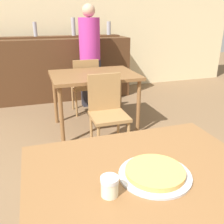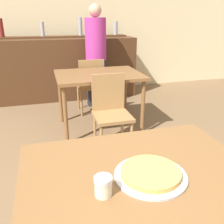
# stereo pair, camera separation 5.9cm
# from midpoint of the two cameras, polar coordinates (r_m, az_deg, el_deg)

# --- Properties ---
(wall_back) EXTENTS (8.00, 0.05, 2.80)m
(wall_back) POSITION_cam_midpoint_polar(r_m,az_deg,el_deg) (5.19, -13.87, 19.80)
(wall_back) COLOR beige
(wall_back) RESTS_ON ground_plane
(dining_table_near) EXTENTS (1.14, 0.85, 0.77)m
(dining_table_near) POSITION_cam_midpoint_polar(r_m,az_deg,el_deg) (1.30, 5.67, -16.06)
(dining_table_near) COLOR brown
(dining_table_near) RESTS_ON ground_plane
(dining_table_far) EXTENTS (1.10, 0.83, 0.77)m
(dining_table_far) POSITION_cam_midpoint_polar(r_m,az_deg,el_deg) (3.30, -4.64, 7.30)
(dining_table_far) COLOR brown
(dining_table_far) RESTS_ON ground_plane
(bar_counter) EXTENTS (2.60, 0.56, 1.10)m
(bar_counter) POSITION_cam_midpoint_polar(r_m,az_deg,el_deg) (4.78, -12.45, 9.54)
(bar_counter) COLOR #4C2D19
(bar_counter) RESTS_ON ground_plane
(bar_back_shelf) EXTENTS (2.39, 0.24, 0.34)m
(bar_back_shelf) POSITION_cam_midpoint_polar(r_m,az_deg,el_deg) (4.84, -13.28, 16.86)
(bar_back_shelf) COLOR #4C2D19
(bar_back_shelf) RESTS_ON bar_counter
(chair_far_side_front) EXTENTS (0.40, 0.40, 0.87)m
(chair_far_side_front) POSITION_cam_midpoint_polar(r_m,az_deg,el_deg) (2.81, -1.76, 0.93)
(chair_far_side_front) COLOR olive
(chair_far_side_front) RESTS_ON ground_plane
(chair_far_side_back) EXTENTS (0.40, 0.40, 0.87)m
(chair_far_side_back) POSITION_cam_midpoint_polar(r_m,az_deg,el_deg) (3.90, -6.58, 6.60)
(chair_far_side_back) COLOR olive
(chair_far_side_back) RESTS_ON ground_plane
(pizza_tray) EXTENTS (0.34, 0.34, 0.04)m
(pizza_tray) POSITION_cam_midpoint_polar(r_m,az_deg,el_deg) (1.21, 8.38, -13.63)
(pizza_tray) COLOR #B7B7BC
(pizza_tray) RESTS_ON dining_table_near
(cheese_shaker) EXTENTS (0.08, 0.08, 0.09)m
(cheese_shaker) POSITION_cam_midpoint_polar(r_m,az_deg,el_deg) (1.08, -2.19, -16.59)
(cheese_shaker) COLOR beige
(cheese_shaker) RESTS_ON dining_table_near
(person_standing) EXTENTS (0.34, 0.34, 1.65)m
(person_standing) POSITION_cam_midpoint_polar(r_m,az_deg,el_deg) (4.23, -5.48, 13.20)
(person_standing) COLOR #2D2D38
(person_standing) RESTS_ON ground_plane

